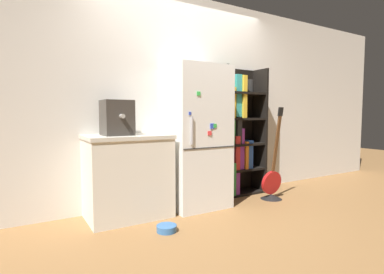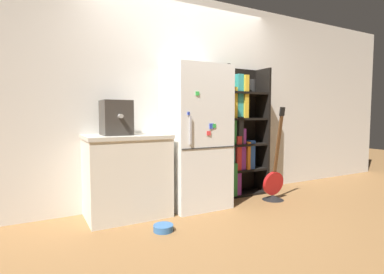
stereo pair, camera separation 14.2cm
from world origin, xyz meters
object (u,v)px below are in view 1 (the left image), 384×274
object	(u,v)px
espresso_machine	(117,118)
pet_bowl	(167,228)
guitar	(272,186)
refrigerator	(196,137)
bookshelf	(235,135)

from	to	relation	value
espresso_machine	pet_bowl	size ratio (longest dim) A/B	1.89
guitar	refrigerator	bearing A→B (deg)	164.89
espresso_machine	guitar	xyz separation A→B (m)	(1.94, -0.31, -0.89)
espresso_machine	pet_bowl	world-z (taller)	espresso_machine
refrigerator	espresso_machine	xyz separation A→B (m)	(-0.94, 0.04, 0.23)
refrigerator	pet_bowl	xyz separation A→B (m)	(-0.66, -0.56, -0.80)
bookshelf	espresso_machine	size ratio (longest dim) A/B	4.77
pet_bowl	espresso_machine	bearing A→B (deg)	114.95
refrigerator	guitar	distance (m)	1.23
espresso_machine	pet_bowl	bearing A→B (deg)	-65.05
pet_bowl	guitar	bearing A→B (deg)	9.92
refrigerator	guitar	world-z (taller)	refrigerator
refrigerator	guitar	xyz separation A→B (m)	(1.00, -0.27, -0.66)
bookshelf	guitar	bearing A→B (deg)	-58.57
pet_bowl	refrigerator	bearing A→B (deg)	40.34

